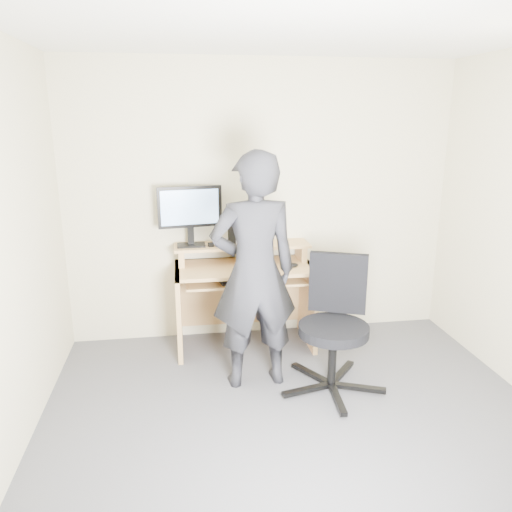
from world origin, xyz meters
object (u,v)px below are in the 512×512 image
object	(u,v)px
person	(254,272)
office_chair	(335,319)
monitor	(190,211)
desk	(243,285)

from	to	relation	value
person	office_chair	bearing A→B (deg)	161.91
monitor	office_chair	bearing A→B (deg)	-51.03
desk	monitor	bearing A→B (deg)	171.96
desk	monitor	xyz separation A→B (m)	(-0.45, 0.06, 0.68)
monitor	person	bearing A→B (deg)	-69.98
desk	office_chair	bearing A→B (deg)	-56.26
person	desk	bearing A→B (deg)	-95.86
office_chair	person	xyz separation A→B (m)	(-0.59, 0.14, 0.35)
monitor	desk	bearing A→B (deg)	-16.95
monitor	person	world-z (taller)	person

